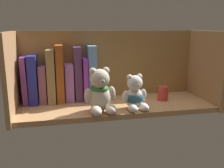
% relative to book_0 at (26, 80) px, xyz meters
% --- Properties ---
extents(shelf_board, '(0.77, 0.26, 0.02)m').
position_rel_book_0_xyz_m(shelf_board, '(0.36, -0.11, -0.11)').
color(shelf_board, tan).
rests_on(shelf_board, ground).
extents(shelf_back_panel, '(0.79, 0.01, 0.31)m').
position_rel_book_0_xyz_m(shelf_back_panel, '(0.36, 0.03, 0.04)').
color(shelf_back_panel, olive).
rests_on(shelf_back_panel, ground).
extents(shelf_side_panel_left, '(0.02, 0.28, 0.31)m').
position_rel_book_0_xyz_m(shelf_side_panel_left, '(-0.03, -0.11, 0.04)').
color(shelf_side_panel_left, tan).
rests_on(shelf_side_panel_left, ground).
extents(shelf_side_panel_right, '(0.02, 0.28, 0.31)m').
position_rel_book_0_xyz_m(shelf_side_panel_right, '(0.75, -0.11, 0.04)').
color(shelf_side_panel_right, tan).
rests_on(shelf_side_panel_right, ground).
extents(book_0, '(0.02, 0.13, 0.19)m').
position_rel_book_0_xyz_m(book_0, '(0.00, 0.00, 0.00)').
color(book_0, '#70348D').
rests_on(book_0, shelf_board).
extents(book_1, '(0.04, 0.14, 0.20)m').
position_rel_book_0_xyz_m(book_1, '(0.03, 0.00, 0.00)').
color(book_1, '#232796').
rests_on(book_1, shelf_board).
extents(book_2, '(0.03, 0.12, 0.15)m').
position_rel_book_0_xyz_m(book_2, '(0.07, 0.00, -0.02)').
color(book_2, '#87506A').
rests_on(book_2, shelf_board).
extents(book_3, '(0.03, 0.14, 0.22)m').
position_rel_book_0_xyz_m(book_3, '(0.10, 0.00, 0.01)').
color(book_3, '#93784F').
rests_on(book_3, shelf_board).
extents(book_4, '(0.03, 0.13, 0.24)m').
position_rel_book_0_xyz_m(book_4, '(0.14, 0.00, 0.02)').
color(book_4, '#9E4C1D').
rests_on(book_4, shelf_board).
extents(book_5, '(0.04, 0.10, 0.16)m').
position_rel_book_0_xyz_m(book_5, '(0.18, 0.00, -0.02)').
color(book_5, '#AF6FCD').
rests_on(book_5, shelf_board).
extents(book_6, '(0.03, 0.10, 0.23)m').
position_rel_book_0_xyz_m(book_6, '(0.21, 0.00, 0.02)').
color(book_6, '#5A386A').
rests_on(book_6, shelf_board).
extents(book_7, '(0.02, 0.14, 0.18)m').
position_rel_book_0_xyz_m(book_7, '(0.24, 0.00, -0.01)').
color(book_7, purple).
rests_on(book_7, shelf_board).
extents(book_8, '(0.04, 0.10, 0.23)m').
position_rel_book_0_xyz_m(book_8, '(0.27, 0.00, 0.02)').
color(book_8, '#699CCC').
rests_on(book_8, shelf_board).
extents(teddy_bear_larger, '(0.12, 0.13, 0.17)m').
position_rel_book_0_xyz_m(teddy_bear_larger, '(0.28, -0.18, -0.03)').
color(teddy_bear_larger, beige).
rests_on(teddy_bear_larger, shelf_board).
extents(teddy_bear_smaller, '(0.10, 0.11, 0.14)m').
position_rel_book_0_xyz_m(teddy_bear_smaller, '(0.42, -0.18, -0.04)').
color(teddy_bear_smaller, white).
rests_on(teddy_bear_smaller, shelf_board).
extents(pillar_candle, '(0.04, 0.04, 0.06)m').
position_rel_book_0_xyz_m(pillar_candle, '(0.57, -0.09, -0.07)').
color(pillar_candle, '#C63833').
rests_on(pillar_candle, shelf_board).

